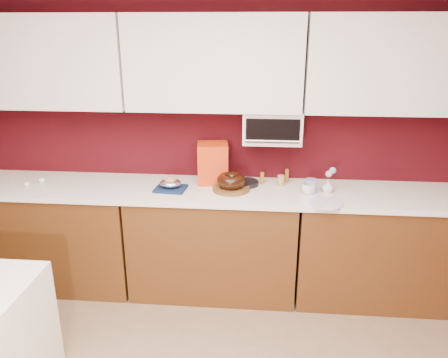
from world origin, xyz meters
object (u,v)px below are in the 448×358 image
at_px(toaster_oven, 272,126).
at_px(blue_jar, 311,186).
at_px(flower_vase, 328,185).
at_px(pandoro_box, 213,163).
at_px(coffee_mug, 308,188).
at_px(bundt_cake, 231,181).
at_px(foil_ham_nest, 170,183).

relative_size(toaster_oven, blue_jar, 4.14).
bearing_deg(flower_vase, toaster_oven, 160.12).
distance_m(pandoro_box, coffee_mug, 0.78).
bearing_deg(coffee_mug, blue_jar, 41.72).
bearing_deg(toaster_oven, bundt_cake, -149.07).
relative_size(toaster_oven, flower_vase, 4.16).
bearing_deg(toaster_oven, flower_vase, -19.88).
height_order(foil_ham_nest, coffee_mug, coffee_mug).
height_order(bundt_cake, foil_ham_nest, bundt_cake).
distance_m(toaster_oven, coffee_mug, 0.55).
height_order(foil_ham_nest, blue_jar, blue_jar).
relative_size(foil_ham_nest, coffee_mug, 1.73).
xyz_separation_m(bundt_cake, coffee_mug, (0.59, -0.02, -0.03)).
height_order(pandoro_box, blue_jar, pandoro_box).
bearing_deg(flower_vase, blue_jar, -168.79).
distance_m(bundt_cake, pandoro_box, 0.25).
height_order(toaster_oven, coffee_mug, toaster_oven).
height_order(bundt_cake, pandoro_box, pandoro_box).
bearing_deg(bundt_cake, flower_vase, 1.94).
height_order(bundt_cake, blue_jar, bundt_cake).
bearing_deg(foil_ham_nest, flower_vase, 2.55).
distance_m(foil_ham_nest, coffee_mug, 1.06).
bearing_deg(bundt_cake, toaster_oven, 30.93).
bearing_deg(flower_vase, pandoro_box, 170.70).
distance_m(pandoro_box, flower_vase, 0.92).
height_order(bundt_cake, flower_vase, bundt_cake).
bearing_deg(coffee_mug, toaster_oven, 144.44).
bearing_deg(bundt_cake, coffee_mug, -1.92).
bearing_deg(pandoro_box, foil_ham_nest, -153.65).
xyz_separation_m(toaster_oven, bundt_cake, (-0.31, -0.18, -0.40)).
distance_m(toaster_oven, pandoro_box, 0.56).
bearing_deg(bundt_cake, pandoro_box, 132.89).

